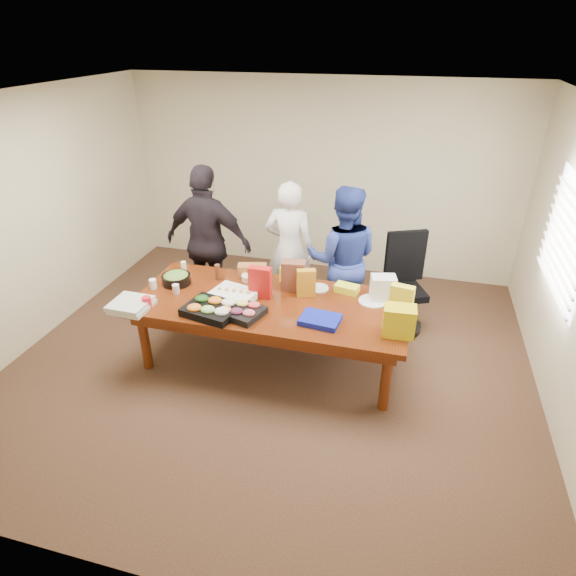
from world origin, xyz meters
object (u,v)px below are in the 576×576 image
(conference_table, at_px, (271,332))
(salad_bowl, at_px, (176,279))
(person_center, at_px, (290,250))
(person_right, at_px, (343,259))
(office_chair, at_px, (401,287))
(sheet_cake, at_px, (234,295))

(conference_table, bearing_deg, salad_bowl, 174.04)
(person_center, bearing_deg, person_right, 169.22)
(office_chair, bearing_deg, sheet_cake, -172.93)
(conference_table, xyz_separation_m, salad_bowl, (-1.11, 0.12, 0.43))
(office_chair, bearing_deg, conference_table, -166.69)
(conference_table, relative_size, salad_bowl, 8.95)
(person_right, height_order, salad_bowl, person_right)
(office_chair, relative_size, sheet_cake, 2.54)
(person_right, relative_size, salad_bowl, 5.57)
(office_chair, height_order, person_right, person_right)
(conference_table, xyz_separation_m, person_right, (0.59, 0.93, 0.50))
(person_center, height_order, sheet_cake, person_center)
(person_center, height_order, person_right, person_right)
(conference_table, distance_m, office_chair, 1.64)
(conference_table, bearing_deg, person_center, 94.31)
(conference_table, xyz_separation_m, person_center, (-0.08, 1.10, 0.48))
(salad_bowl, bearing_deg, conference_table, -5.96)
(person_right, distance_m, sheet_cake, 1.37)
(person_center, bearing_deg, conference_table, 97.01)
(person_right, xyz_separation_m, salad_bowl, (-1.70, -0.82, -0.07))
(conference_table, xyz_separation_m, office_chair, (1.29, 1.00, 0.19))
(person_right, xyz_separation_m, sheet_cake, (-0.98, -0.96, -0.08))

